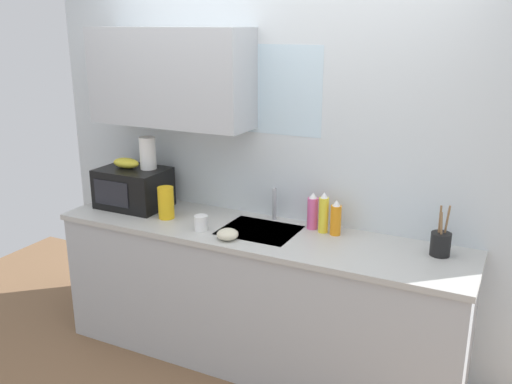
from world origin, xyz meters
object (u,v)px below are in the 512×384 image
(banana_bunch, at_px, (126,163))
(paper_towel_roll, at_px, (148,153))
(utensil_crock, at_px, (441,243))
(small_bowl, at_px, (228,234))
(dish_soap_bottle_orange, at_px, (336,219))
(dish_soap_bottle_pink, at_px, (313,212))
(microwave, at_px, (133,188))
(cereal_canister, at_px, (166,203))
(dish_soap_bottle_yellow, at_px, (324,213))
(mug_white, at_px, (201,223))

(banana_bunch, bearing_deg, paper_towel_roll, 18.43)
(utensil_crock, distance_m, small_bowl, 1.20)
(banana_bunch, relative_size, paper_towel_roll, 0.91)
(dish_soap_bottle_orange, relative_size, small_bowl, 1.68)
(dish_soap_bottle_pink, bearing_deg, microwave, -173.32)
(banana_bunch, height_order, cereal_canister, banana_bunch)
(dish_soap_bottle_yellow, height_order, dish_soap_bottle_orange, dish_soap_bottle_yellow)
(dish_soap_bottle_yellow, distance_m, small_bowl, 0.60)
(paper_towel_roll, bearing_deg, utensil_crock, 0.59)
(microwave, height_order, cereal_canister, microwave)
(banana_bunch, height_order, dish_soap_bottle_orange, banana_bunch)
(banana_bunch, bearing_deg, dish_soap_bottle_orange, 4.26)
(utensil_crock, bearing_deg, small_bowl, -164.54)
(banana_bunch, xyz_separation_m, mug_white, (0.71, -0.19, -0.26))
(dish_soap_bottle_orange, height_order, cereal_canister, dish_soap_bottle_orange)
(dish_soap_bottle_pink, xyz_separation_m, mug_white, (-0.60, -0.34, -0.06))
(banana_bunch, xyz_separation_m, paper_towel_roll, (0.15, 0.05, 0.08))
(microwave, relative_size, paper_towel_roll, 2.09)
(paper_towel_roll, distance_m, utensil_crock, 1.96)
(microwave, relative_size, dish_soap_bottle_pink, 1.98)
(dish_soap_bottle_pink, relative_size, dish_soap_bottle_orange, 1.07)
(banana_bunch, xyz_separation_m, dish_soap_bottle_yellow, (1.39, 0.12, -0.18))
(dish_soap_bottle_orange, height_order, small_bowl, dish_soap_bottle_orange)
(small_bowl, bearing_deg, cereal_canister, 164.53)
(cereal_canister, height_order, mug_white, cereal_canister)
(cereal_canister, bearing_deg, banana_bunch, 165.62)
(paper_towel_roll, height_order, small_bowl, paper_towel_roll)
(dish_soap_bottle_pink, height_order, utensil_crock, utensil_crock)
(banana_bunch, distance_m, small_bowl, 1.00)
(paper_towel_roll, relative_size, mug_white, 2.32)
(microwave, height_order, dish_soap_bottle_pink, microwave)
(banana_bunch, bearing_deg, small_bowl, -15.01)
(small_bowl, bearing_deg, paper_towel_roll, 159.01)
(banana_bunch, bearing_deg, dish_soap_bottle_pink, 6.36)
(dish_soap_bottle_pink, height_order, cereal_canister, dish_soap_bottle_pink)
(cereal_canister, xyz_separation_m, small_bowl, (0.54, -0.15, -0.07))
(dish_soap_bottle_yellow, bearing_deg, microwave, -174.96)
(dish_soap_bottle_pink, relative_size, mug_white, 2.45)
(microwave, height_order, dish_soap_bottle_yellow, microwave)
(dish_soap_bottle_orange, distance_m, small_bowl, 0.65)
(dish_soap_bottle_pink, xyz_separation_m, small_bowl, (-0.38, -0.40, -0.08))
(banana_bunch, bearing_deg, cereal_canister, -14.38)
(banana_bunch, relative_size, utensil_crock, 0.69)
(banana_bunch, distance_m, dish_soap_bottle_yellow, 1.41)
(paper_towel_roll, distance_m, cereal_canister, 0.39)
(microwave, bearing_deg, mug_white, -15.88)
(microwave, height_order, utensil_crock, utensil_crock)
(microwave, distance_m, dish_soap_bottle_orange, 1.43)
(microwave, distance_m, paper_towel_roll, 0.27)
(cereal_canister, distance_m, utensil_crock, 1.71)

